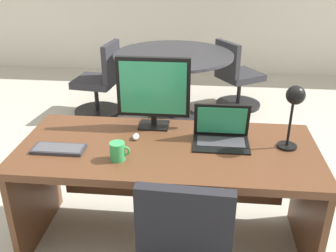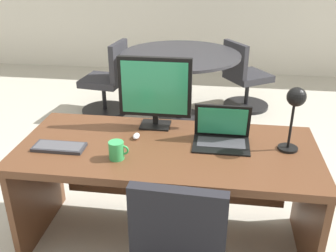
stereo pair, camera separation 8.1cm
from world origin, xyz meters
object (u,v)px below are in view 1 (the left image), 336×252
object	(u,v)px
desk	(168,168)
laptop	(221,130)
coffee_mug	(118,151)
mouse	(136,137)
keyboard	(59,149)
desk_lamp	(294,104)
meeting_chair_far	(100,86)
meeting_table	(173,70)
meeting_chair_near	(236,81)
monitor	(153,90)

from	to	relation	value
desk	laptop	world-z (taller)	laptop
desk	coffee_mug	world-z (taller)	coffee_mug
desk	mouse	xyz separation A→B (m)	(-0.21, 0.04, 0.20)
keyboard	mouse	xyz separation A→B (m)	(0.43, 0.20, 0.01)
desk_lamp	meeting_chair_far	world-z (taller)	desk_lamp
coffee_mug	keyboard	bearing A→B (deg)	169.61
meeting_table	meeting_chair_near	xyz separation A→B (m)	(0.74, 0.50, -0.26)
laptop	meeting_table	distance (m)	1.99
monitor	meeting_chair_far	size ratio (longest dim) A/B	0.55
monitor	keyboard	size ratio (longest dim) A/B	1.55
desk	mouse	bearing A→B (deg)	169.92
desk	meeting_chair_near	bearing A→B (deg)	76.41
keyboard	desk_lamp	distance (m)	1.41
meeting_table	meeting_chair_far	distance (m)	0.93
laptop	meeting_table	world-z (taller)	laptop
meeting_table	desk_lamp	bearing A→B (deg)	-66.50
desk_lamp	meeting_chair_far	xyz separation A→B (m)	(-1.75, 2.12, -0.68)
desk_lamp	coffee_mug	xyz separation A→B (m)	(-0.99, -0.23, -0.24)
mouse	desk	bearing A→B (deg)	-10.08
desk	meeting_chair_far	xyz separation A→B (m)	(-1.02, 2.11, -0.20)
monitor	coffee_mug	distance (m)	0.54
monitor	keyboard	distance (m)	0.71
keyboard	laptop	bearing A→B (deg)	13.32
mouse	meeting_table	size ratio (longest dim) A/B	0.06
keyboard	meeting_chair_far	distance (m)	2.34
desk_lamp	meeting_chair_far	distance (m)	2.83
laptop	meeting_chair_far	size ratio (longest dim) A/B	0.40
desk_lamp	keyboard	bearing A→B (deg)	-173.46
monitor	coffee_mug	world-z (taller)	monitor
coffee_mug	desk	bearing A→B (deg)	40.95
keyboard	meeting_chair_far	world-z (taller)	meeting_chair_far
monitor	desk_lamp	distance (m)	0.88
meeting_chair_near	meeting_chair_far	size ratio (longest dim) A/B	0.97
monitor	mouse	size ratio (longest dim) A/B	6.58
desk	laptop	bearing A→B (deg)	11.97
mouse	desk_lamp	world-z (taller)	desk_lamp
coffee_mug	meeting_chair_far	world-z (taller)	meeting_chair_far
keyboard	coffee_mug	bearing A→B (deg)	-10.39
keyboard	meeting_chair_near	size ratio (longest dim) A/B	0.37
monitor	meeting_table	bearing A→B (deg)	90.65
laptop	coffee_mug	xyz separation A→B (m)	(-0.59, -0.30, -0.02)
laptop	desk_lamp	bearing A→B (deg)	-10.33
desk	meeting_table	bearing A→B (deg)	94.03
monitor	meeting_table	size ratio (longest dim) A/B	0.37
mouse	coffee_mug	xyz separation A→B (m)	(-0.05, -0.27, 0.04)
monitor	meeting_chair_near	distance (m)	2.46
meeting_table	keyboard	bearing A→B (deg)	-103.17
keyboard	meeting_chair_far	bearing A→B (deg)	99.43
desk	desk_lamp	bearing A→B (deg)	-0.26
desk	meeting_chair_near	distance (m)	2.57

